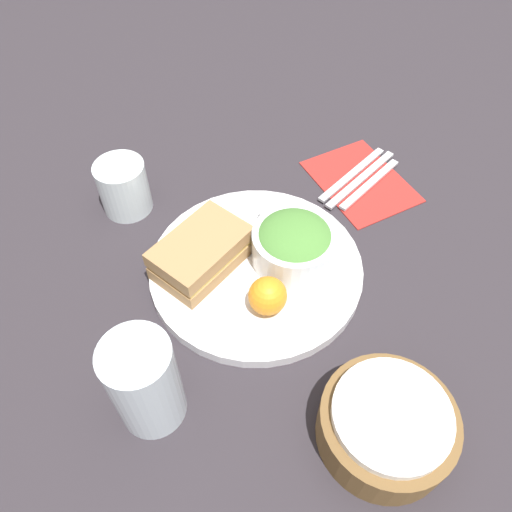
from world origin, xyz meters
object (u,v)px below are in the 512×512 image
salad_bowl (294,243)px  bread_basket (386,425)px  drink_glass (145,383)px  knife (361,179)px  spoon (370,184)px  water_glass (124,187)px  sandwich (201,253)px  fork (352,174)px  plate (256,268)px  dressing_cup (275,218)px

salad_bowl → bread_basket: (0.03, 0.26, -0.02)m
drink_glass → knife: 0.50m
salad_bowl → bread_basket: bearing=82.7°
spoon → water_glass: 0.40m
sandwich → fork: sandwich is taller
salad_bowl → bread_basket: size_ratio=0.78×
plate → knife: (-0.25, -0.09, -0.00)m
drink_glass → knife: (-0.45, -0.21, -0.06)m
drink_glass → plate: bearing=-148.6°
plate → bread_basket: (-0.02, 0.28, 0.02)m
sandwich → drink_glass: bearing=49.7°
dressing_cup → water_glass: (0.18, -0.16, 0.01)m
bread_basket → water_glass: size_ratio=1.78×
plate → fork: bearing=-156.5°
drink_glass → water_glass: 0.35m
plate → sandwich: (0.07, -0.04, 0.03)m
sandwich → knife: 0.32m
knife → dressing_cup: bearing=170.3°
plate → drink_glass: 0.24m
sandwich → drink_glass: size_ratio=1.13×
salad_bowl → drink_glass: (0.25, 0.11, 0.02)m
plate → bread_basket: size_ratio=2.01×
salad_bowl → dressing_cup: bearing=-97.0°
dressing_cup → fork: dressing_cup is taller
spoon → bread_basket: bearing=-143.5°
salad_bowl → knife: bearing=-152.3°
plate → knife: size_ratio=1.69×
drink_glass → water_glass: bearing=-103.6°
salad_bowl → spoon: bearing=-157.0°
spoon → knife: bearing=90.0°
dressing_cup → knife: bearing=-170.1°
dressing_cup → bread_basket: size_ratio=0.29×
water_glass → bread_basket: bearing=105.8°
fork → spoon: size_ratio=1.11×
bread_basket → sandwich: bearing=-74.7°
sandwich → spoon: sandwich is taller
plate → spoon: bearing=-164.4°
sandwich → spoon: size_ratio=1.00×
plate → sandwich: size_ratio=1.96×
drink_glass → bread_basket: size_ratio=0.90×
water_glass → knife: bearing=160.9°
plate → water_glass: bearing=-60.6°
sandwich → salad_bowl: 0.13m
fork → bread_basket: bearing=-139.7°
spoon → drink_glass: bearing=-176.5°
spoon → dressing_cup: bearing=165.0°
drink_glass → water_glass: (-0.08, -0.34, -0.03)m
knife → spoon: same height
sandwich → fork: bearing=-167.5°
plate → salad_bowl: (-0.05, 0.01, 0.04)m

